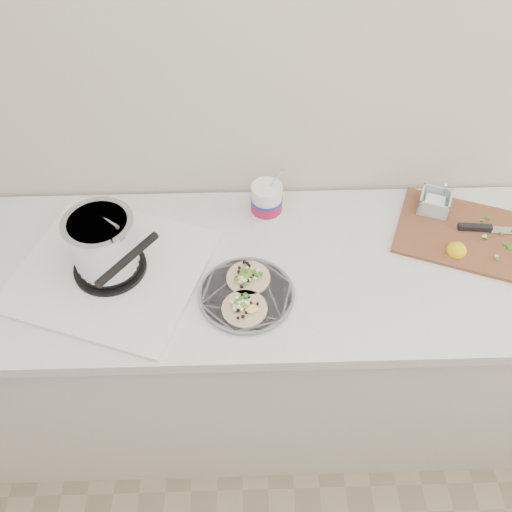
{
  "coord_description": "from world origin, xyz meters",
  "views": [
    {
      "loc": [
        -0.07,
        0.31,
        2.2
      ],
      "look_at": [
        -0.04,
        1.4,
        0.96
      ],
      "focal_mm": 40.0,
      "sensor_mm": 36.0,
      "label": 1
    }
  ],
  "objects_px": {
    "tub": "(267,199)",
    "cutboard": "(468,230)",
    "stove": "(106,253)",
    "taco_plate": "(246,293)"
  },
  "relations": [
    {
      "from": "tub",
      "to": "cutboard",
      "type": "relative_size",
      "value": 0.44
    },
    {
      "from": "stove",
      "to": "cutboard",
      "type": "xyz_separation_m",
      "value": [
        1.09,
        0.12,
        -0.07
      ]
    },
    {
      "from": "tub",
      "to": "cutboard",
      "type": "distance_m",
      "value": 0.63
    },
    {
      "from": "taco_plate",
      "to": "tub",
      "type": "height_order",
      "value": "tub"
    },
    {
      "from": "tub",
      "to": "cutboard",
      "type": "height_order",
      "value": "tub"
    },
    {
      "from": "taco_plate",
      "to": "tub",
      "type": "xyz_separation_m",
      "value": [
        0.07,
        0.33,
        0.05
      ]
    },
    {
      "from": "stove",
      "to": "tub",
      "type": "distance_m",
      "value": 0.52
    },
    {
      "from": "stove",
      "to": "cutboard",
      "type": "bearing_deg",
      "value": 26.17
    },
    {
      "from": "stove",
      "to": "tub",
      "type": "bearing_deg",
      "value": 45.46
    },
    {
      "from": "stove",
      "to": "taco_plate",
      "type": "height_order",
      "value": "stove"
    }
  ]
}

